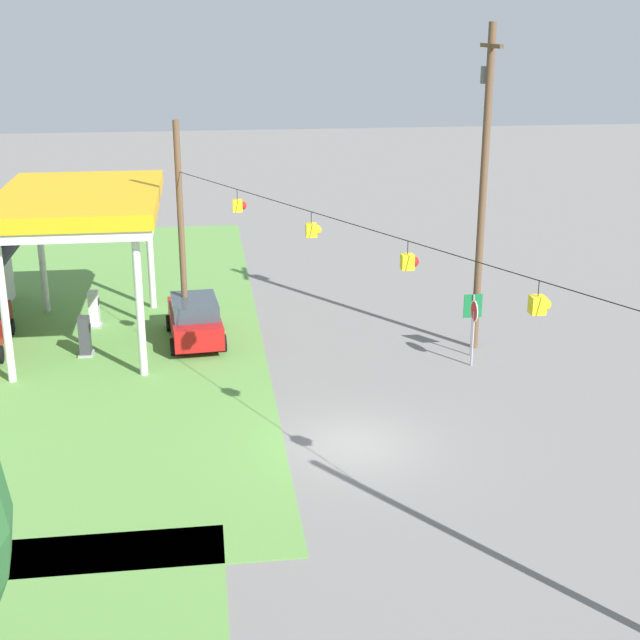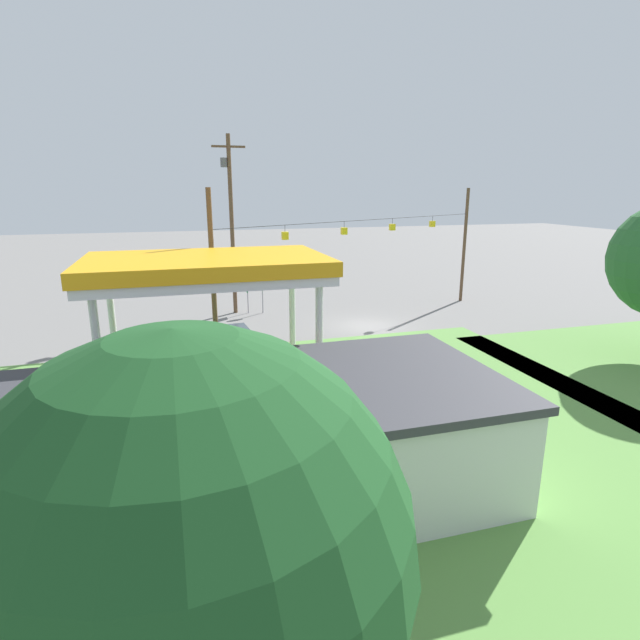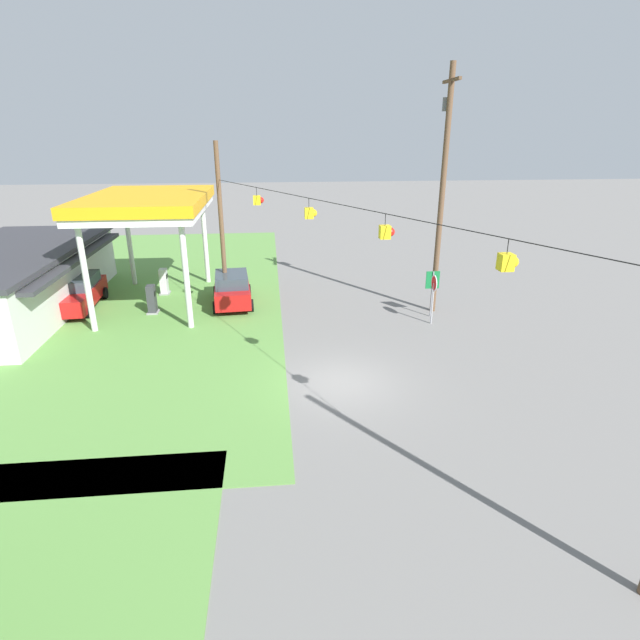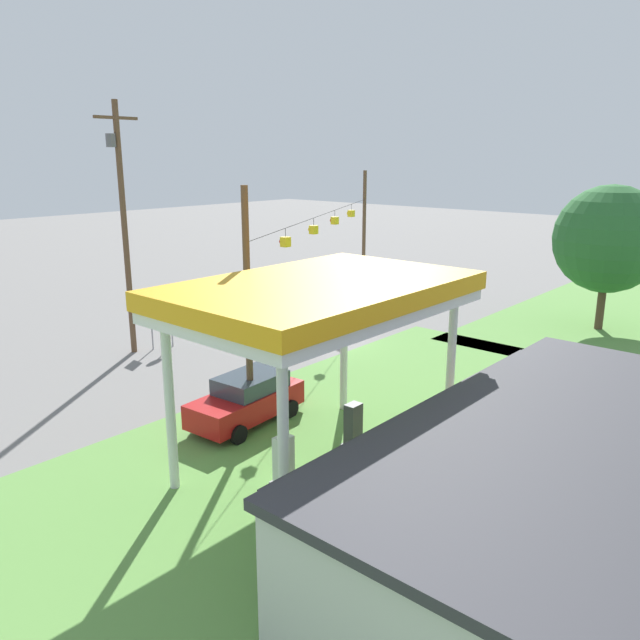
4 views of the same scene
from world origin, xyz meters
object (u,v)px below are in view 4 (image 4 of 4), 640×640
object	(u,v)px
fuel_pump_far	(284,462)
car_at_pumps_front	(247,399)
car_at_pumps_rear	(442,475)
route_sign	(150,317)
tree_west_verge	(609,239)
stop_sign_roadside	(171,312)
utility_pole_main	(123,218)
gas_station_store	(559,489)
gas_station_canopy	(321,298)
fuel_pump_near	(353,427)

from	to	relation	value
fuel_pump_far	car_at_pumps_front	world-z (taller)	car_at_pumps_front
car_at_pumps_rear	route_sign	xyz separation A→B (m)	(-3.09, -18.49, 0.80)
tree_west_verge	stop_sign_roadside	bearing A→B (deg)	-40.88
fuel_pump_far	utility_pole_main	xyz separation A→B (m)	(-4.33, -14.78, 5.91)
car_at_pumps_front	route_sign	distance (m)	10.72
route_sign	utility_pole_main	bearing A→B (deg)	-24.54
route_sign	gas_station_store	bearing A→B (deg)	82.09
stop_sign_roadside	gas_station_store	bearing A→B (deg)	-100.70
utility_pole_main	tree_west_verge	xyz separation A→B (m)	(-19.69, 16.08, -1.54)
utility_pole_main	tree_west_verge	world-z (taller)	utility_pole_main
utility_pole_main	tree_west_verge	bearing A→B (deg)	140.76
route_sign	tree_west_verge	xyz separation A→B (m)	(-18.85, 15.70, 3.39)
gas_station_canopy	gas_station_store	size ratio (longest dim) A/B	0.65
gas_station_canopy	fuel_pump_far	xyz separation A→B (m)	(1.66, -0.00, -4.68)
route_sign	stop_sign_roadside	bearing A→B (deg)	165.15
gas_station_store	tree_west_verge	world-z (taller)	tree_west_verge
gas_station_store	route_sign	size ratio (longest dim) A/B	5.97
fuel_pump_near	car_at_pumps_rear	distance (m)	4.28
stop_sign_roadside	utility_pole_main	xyz separation A→B (m)	(1.88, -0.66, 4.82)
stop_sign_roadside	tree_west_verge	distance (m)	23.79
fuel_pump_near	utility_pole_main	xyz separation A→B (m)	(-1.01, -14.78, 5.91)
car_at_pumps_rear	stop_sign_roadside	bearing A→B (deg)	73.61
fuel_pump_near	tree_west_verge	size ratio (longest dim) A/B	0.19
gas_station_canopy	route_sign	bearing A→B (deg)	-103.73
fuel_pump_near	utility_pole_main	world-z (taller)	utility_pole_main
fuel_pump_near	utility_pole_main	distance (m)	15.95
gas_station_store	utility_pole_main	distance (m)	22.71
gas_station_canopy	utility_pole_main	size ratio (longest dim) A/B	0.77
fuel_pump_far	stop_sign_roadside	distance (m)	15.46
utility_pole_main	car_at_pumps_front	bearing A→B (deg)	79.20
tree_west_verge	route_sign	bearing A→B (deg)	-39.79
car_at_pumps_rear	gas_station_canopy	bearing A→B (deg)	92.32
car_at_pumps_front	tree_west_verge	world-z (taller)	tree_west_verge
gas_station_canopy	route_sign	xyz separation A→B (m)	(-3.52, -14.40, -3.70)
gas_station_canopy	utility_pole_main	world-z (taller)	utility_pole_main
fuel_pump_near	stop_sign_roadside	size ratio (longest dim) A/B	0.62
car_at_pumps_front	stop_sign_roadside	size ratio (longest dim) A/B	1.86
gas_station_store	fuel_pump_near	distance (m)	7.42
stop_sign_roadside	route_sign	world-z (taller)	stop_sign_roadside
fuel_pump_far	car_at_pumps_rear	world-z (taller)	car_at_pumps_rear
gas_station_store	utility_pole_main	size ratio (longest dim) A/B	1.20
route_sign	tree_west_verge	world-z (taller)	tree_west_verge
gas_station_store	car_at_pumps_front	size ratio (longest dim) A/B	3.09
route_sign	tree_west_verge	bearing A→B (deg)	140.21
gas_station_store	stop_sign_roadside	size ratio (longest dim) A/B	5.74
stop_sign_roadside	utility_pole_main	bearing A→B (deg)	160.64
gas_station_canopy	stop_sign_roadside	distance (m)	15.27
car_at_pumps_front	tree_west_verge	size ratio (longest dim) A/B	0.58
gas_station_canopy	tree_west_verge	size ratio (longest dim) A/B	1.15
stop_sign_roadside	tree_west_verge	xyz separation A→B (m)	(-17.81, 15.42, 3.28)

